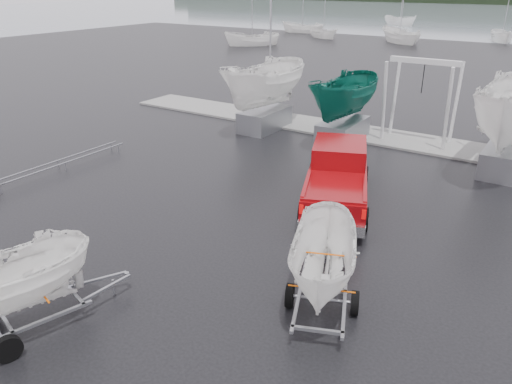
# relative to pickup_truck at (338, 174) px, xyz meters

# --- Properties ---
(ground_plane) EXTENTS (120.00, 120.00, 0.00)m
(ground_plane) POSITION_rel_pickup_truck_xyz_m (-2.24, -4.44, -1.05)
(ground_plane) COLOR black
(ground_plane) RESTS_ON ground
(dock) EXTENTS (30.00, 3.00, 0.12)m
(dock) POSITION_rel_pickup_truck_xyz_m (-2.24, 8.56, -1.00)
(dock) COLOR gray
(dock) RESTS_ON ground
(pickup_truck) EXTENTS (4.15, 6.39, 2.02)m
(pickup_truck) POSITION_rel_pickup_truck_xyz_m (0.00, 0.00, 0.00)
(pickup_truck) COLOR maroon
(pickup_truck) RESTS_ON ground
(trailer_hitched) EXTENTS (2.43, 3.78, 4.75)m
(trailer_hitched) POSITION_rel_pickup_truck_xyz_m (2.42, -6.08, 1.53)
(trailer_hitched) COLOR gray
(trailer_hitched) RESTS_ON ground
(boat_hoist) EXTENTS (3.30, 2.18, 4.12)m
(boat_hoist) POSITION_rel_pickup_truck_xyz_m (0.34, 8.56, 1.62)
(boat_hoist) COLOR silver
(boat_hoist) RESTS_ON ground
(keelboat_0) EXTENTS (2.57, 3.20, 10.75)m
(keelboat_0) POSITION_rel_pickup_truck_xyz_m (-7.25, 6.56, 3.04)
(keelboat_0) COLOR gray
(keelboat_0) RESTS_ON ground
(keelboat_1) EXTENTS (2.24, 3.20, 7.04)m
(keelboat_1) POSITION_rel_pickup_truck_xyz_m (-2.79, 6.76, 2.47)
(keelboat_1) COLOR gray
(keelboat_1) RESTS_ON ground
(mast_rack_0) EXTENTS (0.56, 6.50, 0.06)m
(mast_rack_0) POSITION_rel_pickup_truck_xyz_m (-11.24, -3.44, -0.70)
(mast_rack_0) COLOR gray
(mast_rack_0) RESTS_ON ground
(moored_boat_0) EXTENTS (3.71, 3.71, 11.44)m
(moored_boat_0) POSITION_rel_pickup_truck_xyz_m (-28.01, 36.63, -1.05)
(moored_boat_0) COLOR white
(moored_boat_0) RESTS_ON ground
(moored_boat_1) EXTENTS (4.13, 4.12, 11.83)m
(moored_boat_1) POSITION_rel_pickup_truck_xyz_m (-14.02, 49.40, -1.05)
(moored_boat_1) COLOR white
(moored_boat_1) RESTS_ON ground
(moored_boat_4) EXTENTS (2.87, 2.81, 11.24)m
(moored_boat_4) POSITION_rel_pickup_truck_xyz_m (-30.25, 53.60, -1.05)
(moored_boat_4) COLOR white
(moored_boat_4) RESTS_ON ground
(moored_boat_5) EXTENTS (3.07, 3.11, 11.14)m
(moored_boat_5) POSITION_rel_pickup_truck_xyz_m (-3.30, 57.94, -1.05)
(moored_boat_5) COLOR white
(moored_boat_5) RESTS_ON ground
(moored_boat_6) EXTENTS (2.95, 2.93, 10.82)m
(moored_boat_6) POSITION_rel_pickup_truck_xyz_m (-24.48, 48.99, -1.04)
(moored_boat_6) COLOR white
(moored_boat_6) RESTS_ON ground
(moored_boat_7) EXTENTS (3.50, 3.46, 11.44)m
(moored_boat_7) POSITION_rel_pickup_truck_xyz_m (-22.45, 75.18, -1.05)
(moored_boat_7) COLOR white
(moored_boat_7) RESTS_ON ground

